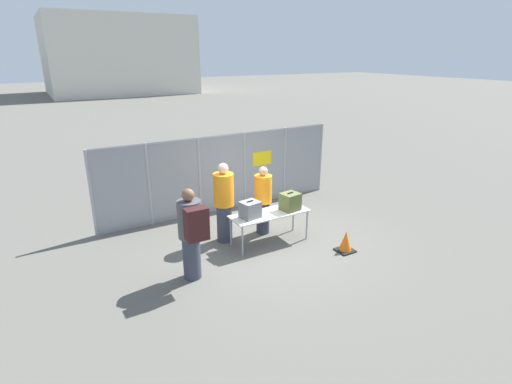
{
  "coord_description": "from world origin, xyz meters",
  "views": [
    {
      "loc": [
        -4.41,
        -7.11,
        4.14
      ],
      "look_at": [
        0.0,
        0.49,
        1.05
      ],
      "focal_mm": 28.0,
      "sensor_mm": 36.0,
      "label": 1
    }
  ],
  "objects_px": {
    "inspection_table": "(270,215)",
    "utility_trailer": "(225,173)",
    "suitcase_olive": "(290,202)",
    "traffic_cone": "(346,242)",
    "suitcase_grey": "(250,210)",
    "security_worker_near": "(263,199)",
    "security_worker_far": "(224,202)",
    "traveler_hooded": "(191,231)"
  },
  "relations": [
    {
      "from": "utility_trailer",
      "to": "suitcase_olive",
      "type": "bearing_deg",
      "value": -95.58
    },
    {
      "from": "utility_trailer",
      "to": "security_worker_far",
      "type": "bearing_deg",
      "value": -116.04
    },
    {
      "from": "suitcase_grey",
      "to": "suitcase_olive",
      "type": "relative_size",
      "value": 1.0
    },
    {
      "from": "security_worker_far",
      "to": "traffic_cone",
      "type": "xyz_separation_m",
      "value": [
        2.06,
        -1.8,
        -0.75
      ]
    },
    {
      "from": "traveler_hooded",
      "to": "traffic_cone",
      "type": "xyz_separation_m",
      "value": [
        3.3,
        -0.61,
        -0.79
      ]
    },
    {
      "from": "traffic_cone",
      "to": "utility_trailer",
      "type": "bearing_deg",
      "value": 93.2
    },
    {
      "from": "suitcase_olive",
      "to": "security_worker_far",
      "type": "bearing_deg",
      "value": 153.21
    },
    {
      "from": "inspection_table",
      "to": "traveler_hooded",
      "type": "distance_m",
      "value": 2.18
    },
    {
      "from": "security_worker_near",
      "to": "traffic_cone",
      "type": "bearing_deg",
      "value": 135.11
    },
    {
      "from": "inspection_table",
      "to": "security_worker_near",
      "type": "relative_size",
      "value": 1.1
    },
    {
      "from": "traveler_hooded",
      "to": "security_worker_near",
      "type": "bearing_deg",
      "value": 19.82
    },
    {
      "from": "utility_trailer",
      "to": "traffic_cone",
      "type": "xyz_separation_m",
      "value": [
        0.3,
        -5.39,
        -0.22
      ]
    },
    {
      "from": "traveler_hooded",
      "to": "utility_trailer",
      "type": "bearing_deg",
      "value": 51.02
    },
    {
      "from": "suitcase_grey",
      "to": "traffic_cone",
      "type": "relative_size",
      "value": 0.96
    },
    {
      "from": "inspection_table",
      "to": "utility_trailer",
      "type": "height_order",
      "value": "utility_trailer"
    },
    {
      "from": "inspection_table",
      "to": "traffic_cone",
      "type": "distance_m",
      "value": 1.77
    },
    {
      "from": "suitcase_grey",
      "to": "security_worker_far",
      "type": "bearing_deg",
      "value": 119.17
    },
    {
      "from": "security_worker_near",
      "to": "utility_trailer",
      "type": "xyz_separation_m",
      "value": [
        0.77,
        3.66,
        -0.42
      ]
    },
    {
      "from": "suitcase_olive",
      "to": "utility_trailer",
      "type": "bearing_deg",
      "value": 84.42
    },
    {
      "from": "traveler_hooded",
      "to": "security_worker_far",
      "type": "height_order",
      "value": "security_worker_far"
    },
    {
      "from": "inspection_table",
      "to": "traffic_cone",
      "type": "bearing_deg",
      "value": -44.36
    },
    {
      "from": "suitcase_grey",
      "to": "traffic_cone",
      "type": "height_order",
      "value": "suitcase_grey"
    },
    {
      "from": "suitcase_olive",
      "to": "security_worker_near",
      "type": "relative_size",
      "value": 0.27
    },
    {
      "from": "traffic_cone",
      "to": "security_worker_far",
      "type": "bearing_deg",
      "value": 138.84
    },
    {
      "from": "suitcase_grey",
      "to": "traffic_cone",
      "type": "distance_m",
      "value": 2.21
    },
    {
      "from": "security_worker_near",
      "to": "traffic_cone",
      "type": "distance_m",
      "value": 2.14
    },
    {
      "from": "suitcase_grey",
      "to": "security_worker_near",
      "type": "relative_size",
      "value": 0.27
    },
    {
      "from": "suitcase_grey",
      "to": "security_worker_near",
      "type": "bearing_deg",
      "value": 39.5
    },
    {
      "from": "utility_trailer",
      "to": "suitcase_grey",
      "type": "bearing_deg",
      "value": -108.68
    },
    {
      "from": "suitcase_olive",
      "to": "security_worker_near",
      "type": "xyz_separation_m",
      "value": [
        -0.35,
        0.61,
        -0.08
      ]
    },
    {
      "from": "inspection_table",
      "to": "suitcase_grey",
      "type": "xyz_separation_m",
      "value": [
        -0.5,
        0.0,
        0.24
      ]
    },
    {
      "from": "traffic_cone",
      "to": "security_worker_near",
      "type": "bearing_deg",
      "value": 121.65
    },
    {
      "from": "inspection_table",
      "to": "traffic_cone",
      "type": "height_order",
      "value": "inspection_table"
    },
    {
      "from": "suitcase_olive",
      "to": "traveler_hooded",
      "type": "xyz_separation_m",
      "value": [
        -2.58,
        -0.51,
        0.07
      ]
    },
    {
      "from": "security_worker_far",
      "to": "security_worker_near",
      "type": "bearing_deg",
      "value": -172.2
    },
    {
      "from": "suitcase_olive",
      "to": "security_worker_near",
      "type": "distance_m",
      "value": 0.71
    },
    {
      "from": "suitcase_olive",
      "to": "traffic_cone",
      "type": "height_order",
      "value": "suitcase_olive"
    },
    {
      "from": "security_worker_far",
      "to": "suitcase_grey",
      "type": "bearing_deg",
      "value": 130.77
    },
    {
      "from": "security_worker_near",
      "to": "traveler_hooded",
      "type": "bearing_deg",
      "value": 40.2
    },
    {
      "from": "traveler_hooded",
      "to": "inspection_table",
      "type": "bearing_deg",
      "value": 8.71
    },
    {
      "from": "suitcase_olive",
      "to": "utility_trailer",
      "type": "distance_m",
      "value": 4.32
    },
    {
      "from": "inspection_table",
      "to": "suitcase_olive",
      "type": "height_order",
      "value": "suitcase_olive"
    }
  ]
}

